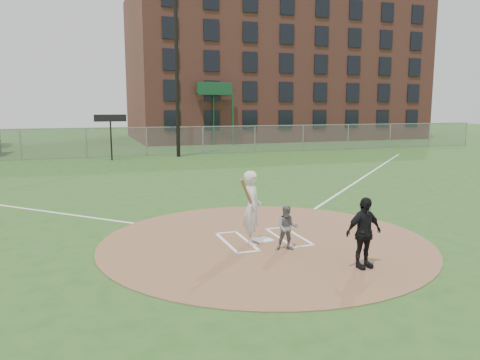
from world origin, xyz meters
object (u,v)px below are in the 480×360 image
object	(u,v)px
catcher	(287,228)
umpire	(364,233)
batter_at_plate	(252,208)
home_plate	(262,240)

from	to	relation	value
catcher	umpire	size ratio (longest dim) A/B	0.71
catcher	batter_at_plate	world-z (taller)	batter_at_plate
umpire	batter_at_plate	world-z (taller)	batter_at_plate
home_plate	batter_at_plate	xyz separation A→B (m)	(-0.37, -0.23, 0.91)
home_plate	batter_at_plate	distance (m)	1.01
catcher	batter_at_plate	xyz separation A→B (m)	(-0.64, 0.70, 0.38)
catcher	umpire	bearing A→B (deg)	-40.33
home_plate	catcher	size ratio (longest dim) A/B	0.42
umpire	batter_at_plate	distance (m)	2.89
home_plate	umpire	distance (m)	2.98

